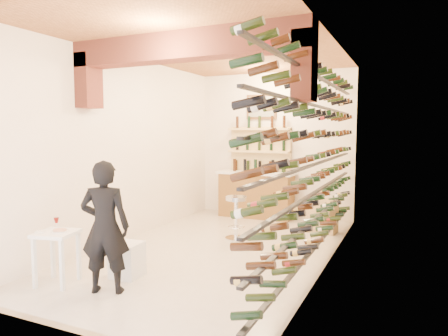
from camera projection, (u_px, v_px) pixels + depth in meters
name	position (u px, v px, depth m)	size (l,w,h in m)	color
ground	(216.00, 250.00, 6.54)	(6.00, 6.00, 0.00)	beige
room_shell	(208.00, 108.00, 6.10)	(3.52, 6.02, 3.21)	white
wine_rack	(313.00, 156.00, 5.76)	(0.32, 5.70, 2.56)	black
back_counter	(256.00, 193.00, 9.01)	(1.70, 0.62, 1.29)	brown
back_shelving	(260.00, 164.00, 9.17)	(1.40, 0.31, 2.73)	#E0C17E
tasting_table	(57.00, 241.00, 5.05)	(0.55, 0.55, 0.81)	white
white_stool	(127.00, 260.00, 5.32)	(0.36, 0.36, 0.45)	white
person	(105.00, 227.00, 4.76)	(0.57, 0.38, 1.57)	black
chrome_barstool	(236.00, 214.00, 7.16)	(0.39, 0.39, 0.76)	silver
crate_lower	(321.00, 223.00, 7.69)	(0.55, 0.39, 0.33)	tan
crate_upper	(322.00, 207.00, 7.66)	(0.52, 0.36, 0.30)	tan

